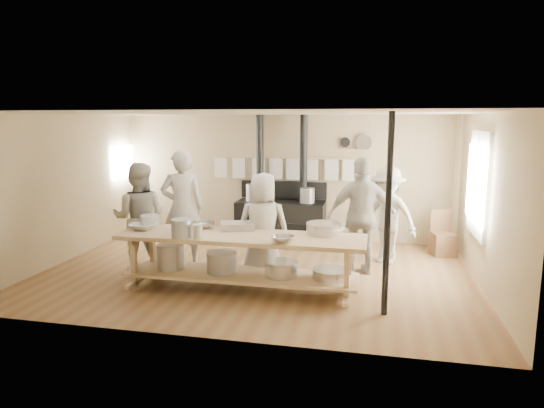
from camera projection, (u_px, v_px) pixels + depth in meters
name	position (u px, v px, depth m)	size (l,w,h in m)	color
ground	(256.00, 272.00, 8.02)	(7.00, 7.00, 0.00)	brown
room_shell	(256.00, 175.00, 7.75)	(7.00, 7.00, 7.00)	tan
window_right	(479.00, 184.00, 7.62)	(0.09, 1.50, 1.65)	beige
left_opening	(123.00, 162.00, 10.40)	(0.00, 0.90, 0.90)	white
stove	(281.00, 217.00, 9.98)	(1.90, 0.75, 2.60)	black
towel_rail	(284.00, 166.00, 10.07)	(3.00, 0.04, 0.47)	tan
back_wall_shelf	(356.00, 145.00, 9.72)	(0.63, 0.14, 0.32)	tan
prep_table	(240.00, 257.00, 7.07)	(3.60, 0.90, 0.85)	tan
support_post	(388.00, 216.00, 6.07)	(0.08, 0.08, 2.60)	black
cook_far_left	(182.00, 208.00, 8.30)	(0.73, 0.48, 2.00)	#A6A093
cook_left	(139.00, 218.00, 7.93)	(0.88, 0.69, 1.82)	#A6A093
cook_center	(263.00, 227.00, 7.54)	(0.83, 0.54, 1.70)	#A6A093
cook_right	(362.00, 216.00, 7.83)	(1.12, 0.47, 1.91)	#A6A093
cook_by_window	(387.00, 216.00, 8.44)	(1.10, 0.63, 1.70)	#A6A093
chair	(443.00, 242.00, 9.03)	(0.47, 0.47, 0.85)	#4E311F
bowl_white_a	(143.00, 226.00, 7.35)	(0.38, 0.38, 0.09)	silver
bowl_steel_a	(204.00, 225.00, 7.46)	(0.32, 0.32, 0.10)	silver
bowl_white_b	(329.00, 231.00, 7.06)	(0.39, 0.39, 0.10)	silver
bowl_steel_b	(283.00, 239.00, 6.54)	(0.31, 0.31, 0.10)	silver
roasting_pan	(238.00, 226.00, 7.35)	(0.50, 0.33, 0.11)	#B2B2B7
mixing_bowl_large	(323.00, 228.00, 7.07)	(0.50, 0.50, 0.16)	silver
bucket_galv	(182.00, 228.00, 6.83)	(0.29, 0.29, 0.27)	gray
deep_bowl_enamel	(150.00, 221.00, 7.57)	(0.28, 0.28, 0.18)	silver
pitcher	(198.00, 231.00, 6.79)	(0.13, 0.13, 0.20)	silver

